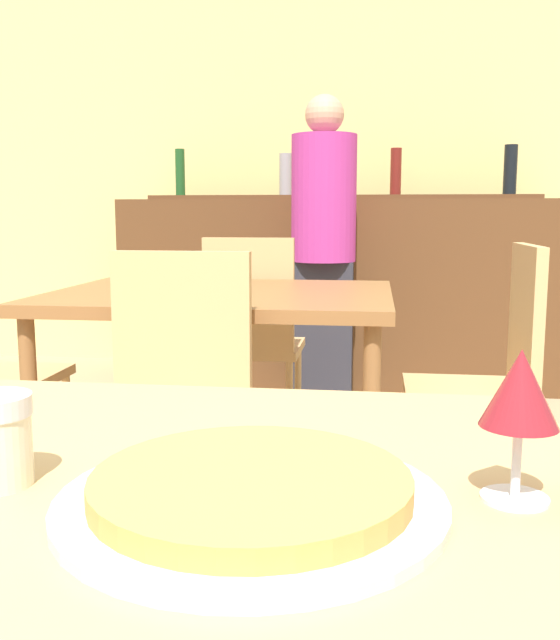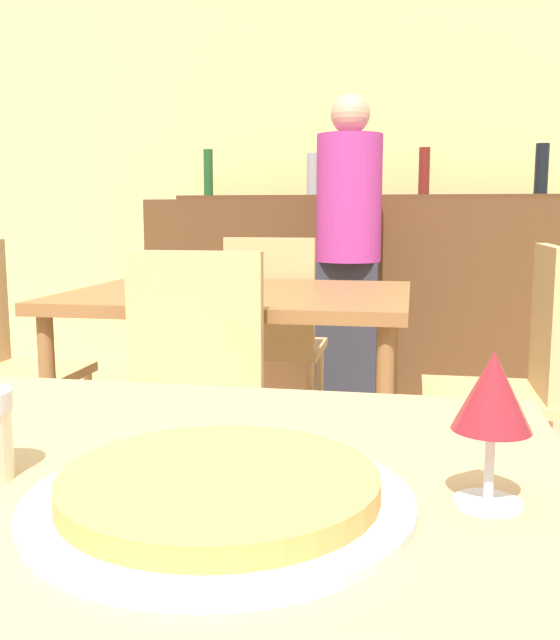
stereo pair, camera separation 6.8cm
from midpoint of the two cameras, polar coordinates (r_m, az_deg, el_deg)
wall_back at (r=4.87m, az=7.76°, el=12.76°), size 8.00×0.05×2.80m
dining_table_near at (r=0.85m, az=-8.28°, el=-17.86°), size 0.96×0.87×0.74m
dining_table_far at (r=2.45m, az=-2.46°, el=0.53°), size 1.15×0.90×0.77m
bar_counter at (r=4.38m, az=7.20°, el=2.22°), size 2.60×0.56×1.12m
bar_back_shelf at (r=4.49m, az=7.80°, el=10.19°), size 2.39×0.24×0.32m
chair_far_side_front at (r=1.90m, az=-6.63°, el=-6.87°), size 0.40×0.40×0.94m
chair_far_side_back at (r=3.07m, az=0.14°, el=-0.88°), size 0.40×0.40×0.94m
chair_far_side_left at (r=2.82m, az=-20.73°, el=-2.28°), size 0.40×0.40×0.94m
chair_far_side_right at (r=2.44m, az=18.85°, el=-3.81°), size 0.40×0.40×0.94m
pizza_tray at (r=0.74m, az=-2.16°, el=-13.54°), size 0.39×0.39×0.04m
person_standing at (r=3.78m, az=6.01°, el=6.23°), size 0.34×0.34×1.64m
wine_glass at (r=0.75m, az=19.21°, el=-5.89°), size 0.08×0.08×0.16m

